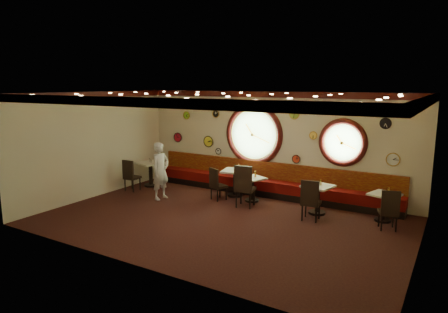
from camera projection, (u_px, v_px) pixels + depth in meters
floor at (221, 221)px, 10.14m from camera, size 9.00×6.00×0.00m
ceiling at (221, 94)px, 9.56m from camera, size 9.00×6.00×0.02m
wall_back at (271, 144)px, 12.38m from camera, size 9.00×0.02×3.20m
wall_front at (136, 185)px, 7.32m from camera, size 9.00×0.02×3.20m
wall_left at (95, 145)px, 12.13m from camera, size 0.02×6.00×3.20m
wall_right at (423, 182)px, 7.58m from camera, size 0.02×6.00×3.20m
molding_back at (272, 94)px, 12.07m from camera, size 9.00×0.10×0.18m
molding_front at (135, 102)px, 7.09m from camera, size 9.00×0.10×0.18m
molding_left at (93, 95)px, 11.83m from camera, size 0.10×6.00×0.18m
molding_right at (427, 102)px, 7.33m from camera, size 0.10×6.00×0.18m
banquette_base at (266, 192)px, 12.42m from camera, size 8.00×0.55×0.20m
banquette_seat at (267, 185)px, 12.37m from camera, size 8.00×0.55×0.30m
banquette_back at (270, 171)px, 12.49m from camera, size 8.00×0.10×0.55m
porthole_left_glass at (254, 134)px, 12.64m from camera, size 1.66×0.02×1.66m
porthole_left_frame at (254, 134)px, 12.62m from camera, size 1.98×0.18×1.98m
porthole_left_ring at (253, 135)px, 12.60m from camera, size 1.61×0.03×1.61m
porthole_right_glass at (343, 143)px, 11.23m from camera, size 1.10×0.02×1.10m
porthole_right_frame at (343, 143)px, 11.22m from camera, size 1.38×0.18×1.38m
porthole_right_ring at (342, 143)px, 11.19m from camera, size 1.09×0.03×1.09m
wall_clock_0 at (296, 159)px, 11.99m from camera, size 0.24×0.03×0.24m
wall_clock_1 at (393, 160)px, 10.58m from camera, size 0.34×0.03×0.34m
wall_clock_2 at (187, 115)px, 13.83m from camera, size 0.26×0.03×0.26m
wall_clock_3 at (208, 141)px, 13.53m from camera, size 0.36×0.03×0.36m
wall_clock_4 at (295, 114)px, 11.80m from camera, size 0.30×0.03×0.30m
wall_clock_5 at (386, 123)px, 10.54m from camera, size 0.28×0.03×0.28m
wall_clock_6 at (313, 135)px, 11.60m from camera, size 0.22×0.03×0.22m
wall_clock_7 at (219, 151)px, 13.38m from camera, size 0.20×0.03×0.20m
wall_clock_8 at (178, 137)px, 14.18m from camera, size 0.32×0.03×0.32m
wall_clock_9 at (216, 114)px, 13.21m from camera, size 0.24×0.03×0.24m
table_a at (151, 171)px, 13.49m from camera, size 0.94×0.94×0.82m
table_b at (235, 180)px, 12.28m from camera, size 0.90×0.90×0.83m
table_c at (252, 186)px, 11.74m from camera, size 0.86×0.86×0.73m
table_d at (318, 196)px, 10.60m from camera, size 0.84×0.84×0.79m
table_e at (384, 204)px, 10.03m from camera, size 0.82×0.82×0.72m
chair_a at (130, 173)px, 12.84m from camera, size 0.45×0.45×0.64m
chair_b at (216, 182)px, 11.84m from camera, size 0.54×0.54×0.61m
chair_c at (244, 184)px, 11.10m from camera, size 0.59×0.59×0.75m
chair_d at (310, 198)px, 10.02m from camera, size 0.49×0.49×0.66m
chair_e at (389, 208)px, 9.37m from camera, size 0.54×0.54×0.61m
condiment_a_salt at (150, 160)px, 13.52m from camera, size 0.04×0.04×0.11m
condiment_b_salt at (234, 168)px, 12.22m from camera, size 0.04×0.04×0.11m
condiment_c_salt at (249, 175)px, 11.79m from camera, size 0.03×0.03×0.09m
condiment_d_salt at (318, 183)px, 10.60m from camera, size 0.03×0.03×0.09m
condiment_a_pepper at (151, 161)px, 13.39m from camera, size 0.04×0.04×0.10m
condiment_b_pepper at (234, 169)px, 12.17m from camera, size 0.04×0.04×0.10m
condiment_c_pepper at (251, 176)px, 11.64m from camera, size 0.04×0.04×0.11m
condiment_d_pepper at (320, 184)px, 10.52m from camera, size 0.04×0.04×0.11m
condiment_a_bottle at (156, 160)px, 13.46m from camera, size 0.05×0.05×0.16m
condiment_b_bottle at (239, 167)px, 12.28m from camera, size 0.06×0.06×0.18m
condiment_c_bottle at (255, 174)px, 11.73m from camera, size 0.06×0.06×0.18m
condiment_d_bottle at (321, 182)px, 10.55m from camera, size 0.05×0.05×0.15m
condiment_e_salt at (382, 191)px, 10.03m from camera, size 0.04×0.04×0.10m
condiment_e_pepper at (385, 192)px, 9.99m from camera, size 0.03×0.03×0.09m
condiment_e_bottle at (388, 190)px, 9.99m from camera, size 0.05×0.05×0.16m
waiter at (161, 171)px, 11.94m from camera, size 0.47×0.67×1.72m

